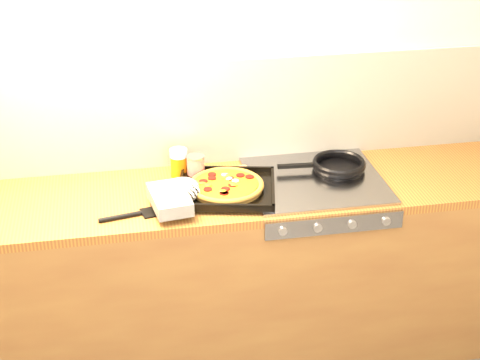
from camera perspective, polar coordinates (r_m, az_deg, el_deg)
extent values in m
plane|color=beige|center=(3.38, -2.67, 6.83)|extent=(3.20, 0.00, 3.20)
cube|color=white|center=(3.41, -2.61, 5.19)|extent=(3.20, 0.02, 0.50)
cube|color=brown|center=(3.50, -1.69, -7.59)|extent=(3.20, 0.60, 0.86)
cube|color=olive|center=(3.26, -1.79, -1.08)|extent=(3.20, 0.60, 0.04)
cube|color=gray|center=(3.11, 7.30, -3.42)|extent=(0.60, 0.03, 0.08)
cylinder|color=#A5A5AA|center=(3.05, 3.33, -3.97)|extent=(0.04, 0.02, 0.04)
cylinder|color=#A5A5AA|center=(3.08, 6.05, -3.69)|extent=(0.04, 0.02, 0.04)
cylinder|color=#A5A5AA|center=(3.12, 8.70, -3.41)|extent=(0.04, 0.02, 0.04)
cylinder|color=#A5A5AA|center=(3.17, 11.27, -3.14)|extent=(0.04, 0.02, 0.04)
cube|color=gray|center=(3.34, 5.85, -0.03)|extent=(0.60, 0.56, 0.02)
cube|color=black|center=(3.20, -1.06, -0.81)|extent=(0.49, 0.44, 0.01)
cube|color=black|center=(3.35, -0.94, 0.87)|extent=(0.41, 0.10, 0.02)
cube|color=black|center=(3.04, -1.21, -2.08)|extent=(0.41, 0.10, 0.02)
cube|color=black|center=(3.19, 2.58, -0.58)|extent=(0.09, 0.36, 0.02)
cube|color=black|center=(3.21, -4.69, -0.49)|extent=(0.09, 0.36, 0.02)
cylinder|color=#AB7A31|center=(3.19, -1.07, -0.55)|extent=(0.37, 0.37, 0.02)
torus|color=#AB7A31|center=(3.19, -1.07, -0.38)|extent=(0.39, 0.39, 0.03)
cylinder|color=orange|center=(3.19, -1.07, -0.35)|extent=(0.33, 0.33, 0.01)
cylinder|color=maroon|center=(3.17, -0.57, -0.37)|extent=(0.04, 0.04, 0.01)
cylinder|color=maroon|center=(3.26, -2.19, 0.44)|extent=(0.04, 0.04, 0.01)
cylinder|color=maroon|center=(3.10, -1.26, -1.02)|extent=(0.04, 0.04, 0.01)
cylinder|color=maroon|center=(3.20, -2.86, -0.10)|extent=(0.04, 0.04, 0.01)
cylinder|color=maroon|center=(3.25, 0.03, 0.37)|extent=(0.04, 0.04, 0.01)
cylinder|color=maroon|center=(3.22, -0.79, 0.13)|extent=(0.04, 0.04, 0.01)
cylinder|color=maroon|center=(3.14, -2.52, -0.73)|extent=(0.04, 0.04, 0.01)
cylinder|color=maroon|center=(3.24, 0.76, 0.25)|extent=(0.04, 0.04, 0.01)
cylinder|color=maroon|center=(3.11, -1.21, -1.00)|extent=(0.04, 0.04, 0.01)
cylinder|color=maroon|center=(3.14, -1.13, -0.69)|extent=(0.04, 0.04, 0.01)
cylinder|color=maroon|center=(3.23, -2.19, 0.15)|extent=(0.04, 0.04, 0.01)
ellipsoid|color=orange|center=(3.17, -2.54, -0.33)|extent=(0.04, 0.03, 0.01)
ellipsoid|color=orange|center=(3.18, -2.96, -0.27)|extent=(0.04, 0.03, 0.01)
ellipsoid|color=orange|center=(3.23, -1.19, 0.20)|extent=(0.04, 0.03, 0.01)
ellipsoid|color=orange|center=(3.27, -1.24, 0.52)|extent=(0.04, 0.03, 0.01)
ellipsoid|color=orange|center=(3.12, -1.37, -0.86)|extent=(0.04, 0.03, 0.01)
ellipsoid|color=orange|center=(3.17, -0.44, -0.38)|extent=(0.04, 0.03, 0.01)
ellipsoid|color=orange|center=(3.18, -0.64, -0.23)|extent=(0.04, 0.03, 0.01)
ellipsoid|color=orange|center=(3.16, -2.49, -0.43)|extent=(0.04, 0.03, 0.01)
ellipsoid|color=orange|center=(3.25, -0.91, 0.38)|extent=(0.04, 0.03, 0.01)
ellipsoid|color=silver|center=(3.26, -1.19, 0.44)|extent=(0.04, 0.04, 0.01)
ellipsoid|color=silver|center=(3.22, -0.85, 0.11)|extent=(0.04, 0.04, 0.01)
ellipsoid|color=silver|center=(3.20, -0.36, -0.05)|extent=(0.04, 0.04, 0.01)
cube|color=black|center=(3.07, -5.49, -1.50)|extent=(0.18, 0.27, 0.06)
ellipsoid|color=black|center=(3.17, -4.50, -0.51)|extent=(0.17, 0.17, 0.06)
cylinder|color=black|center=(3.09, -3.98, -1.24)|extent=(0.11, 0.12, 0.05)
cylinder|color=black|center=(3.43, 7.66, 0.87)|extent=(0.24, 0.24, 0.01)
torus|color=black|center=(3.42, 7.68, 1.22)|extent=(0.26, 0.26, 0.03)
cube|color=black|center=(3.37, 4.41, 1.11)|extent=(0.18, 0.03, 0.02)
cylinder|color=#A40D12|center=(3.33, -3.45, 0.97)|extent=(0.08, 0.08, 0.10)
cylinder|color=#B2B2B7|center=(3.30, -3.48, 1.82)|extent=(0.08, 0.08, 0.01)
cylinder|color=#B2B2B7|center=(3.35, -3.42, 0.14)|extent=(0.08, 0.08, 0.01)
cylinder|color=orange|center=(3.36, -4.76, 1.07)|extent=(0.08, 0.08, 0.10)
cylinder|color=silver|center=(3.33, -4.80, 2.10)|extent=(0.08, 0.08, 0.03)
cylinder|color=#B8834E|center=(3.37, -1.84, 0.44)|extent=(0.25, 0.11, 0.02)
ellipsoid|color=#B8834E|center=(3.43, 0.17, 1.00)|extent=(0.07, 0.06, 0.02)
cube|color=black|center=(3.09, -6.73, -2.46)|extent=(0.11, 0.10, 0.01)
cylinder|color=black|center=(3.06, -9.28, -2.83)|extent=(0.18, 0.05, 0.02)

